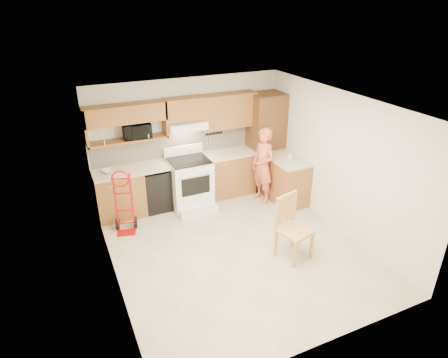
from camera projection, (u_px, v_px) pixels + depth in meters
floor at (236, 249)px, 6.62m from camera, size 4.00×4.50×0.02m
ceiling at (238, 104)px, 5.54m from camera, size 4.00×4.50×0.02m
wall_back at (188, 139)px, 7.94m from camera, size 4.00×0.02×2.50m
wall_front at (329, 265)px, 4.23m from camera, size 4.00×0.02×2.50m
wall_left at (107, 209)px, 5.33m from camera, size 0.02×4.50×2.50m
wall_right at (339, 162)px, 6.84m from camera, size 0.02×4.50×2.50m
backsplash at (189, 142)px, 7.94m from camera, size 3.92×0.03×0.55m
lower_cab_left at (120, 194)px, 7.45m from camera, size 0.90×0.60×0.90m
dishwasher at (158, 188)px, 7.74m from camera, size 0.60×0.60×0.85m
lower_cab_right at (231, 173)px, 8.34m from camera, size 1.14×0.60×0.90m
countertop_left at (133, 170)px, 7.36m from camera, size 1.50×0.63×0.04m
countertop_right at (231, 153)px, 8.14m from camera, size 1.14×0.63×0.04m
cab_return_right at (285, 180)px, 8.01m from camera, size 0.60×1.00×0.90m
countertop_return at (287, 159)px, 7.81m from camera, size 0.63×1.00×0.04m
pantry_tall at (265, 141)px, 8.39m from camera, size 0.70×0.60×2.10m
upper_cab_left at (125, 114)px, 7.01m from camera, size 1.50×0.33×0.34m
upper_shelf_mw at (128, 140)px, 7.23m from camera, size 1.50×0.33×0.04m
upper_cab_center at (184, 109)px, 7.45m from camera, size 0.76×0.33×0.44m
upper_cab_right at (229, 110)px, 7.87m from camera, size 1.14×0.33×0.70m
range_hood at (186, 125)px, 7.53m from camera, size 0.76×0.46×0.14m
knife_strip at (214, 137)px, 8.10m from camera, size 0.40×0.05×0.29m
microwave at (137, 131)px, 7.23m from camera, size 0.53×0.38×0.28m
range at (191, 180)px, 7.70m from camera, size 0.81×1.06×1.19m
person at (263, 166)px, 7.84m from camera, size 0.46×0.63×1.58m
hand_truck at (124, 205)px, 6.88m from camera, size 0.52×0.49×1.09m
dining_chair at (295, 229)px, 6.19m from camera, size 0.60×0.63×1.07m
soap_bottle at (290, 156)px, 7.68m from camera, size 0.09×0.09×0.18m
bowl at (109, 171)px, 7.17m from camera, size 0.29×0.29×0.06m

